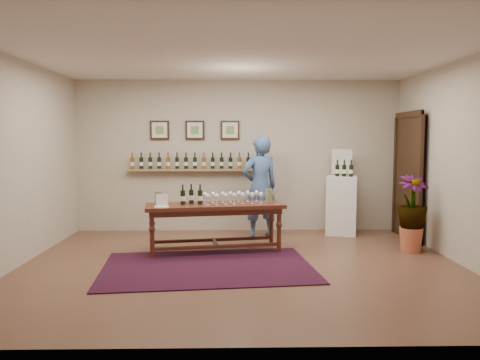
{
  "coord_description": "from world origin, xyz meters",
  "views": [
    {
      "loc": [
        -0.14,
        -6.21,
        1.71
      ],
      "look_at": [
        0.0,
        0.8,
        1.1
      ],
      "focal_mm": 35.0,
      "sensor_mm": 36.0,
      "label": 1
    }
  ],
  "objects_px": {
    "potted_plant": "(412,213)",
    "person": "(260,187)",
    "display_pedestal": "(341,205)",
    "tasting_table": "(215,211)"
  },
  "relations": [
    {
      "from": "potted_plant",
      "to": "person",
      "type": "height_order",
      "value": "person"
    },
    {
      "from": "tasting_table",
      "to": "person",
      "type": "bearing_deg",
      "value": 45.35
    },
    {
      "from": "person",
      "to": "tasting_table",
      "type": "bearing_deg",
      "value": 34.6
    },
    {
      "from": "potted_plant",
      "to": "person",
      "type": "relative_size",
      "value": 0.57
    },
    {
      "from": "display_pedestal",
      "to": "potted_plant",
      "type": "xyz_separation_m",
      "value": [
        0.74,
        -1.38,
        0.07
      ]
    },
    {
      "from": "person",
      "to": "display_pedestal",
      "type": "bearing_deg",
      "value": 169.34
    },
    {
      "from": "display_pedestal",
      "to": "potted_plant",
      "type": "bearing_deg",
      "value": -61.63
    },
    {
      "from": "display_pedestal",
      "to": "tasting_table",
      "type": "bearing_deg",
      "value": -149.81
    },
    {
      "from": "potted_plant",
      "to": "person",
      "type": "bearing_deg",
      "value": 153.15
    },
    {
      "from": "tasting_table",
      "to": "person",
      "type": "distance_m",
      "value": 1.32
    }
  ]
}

